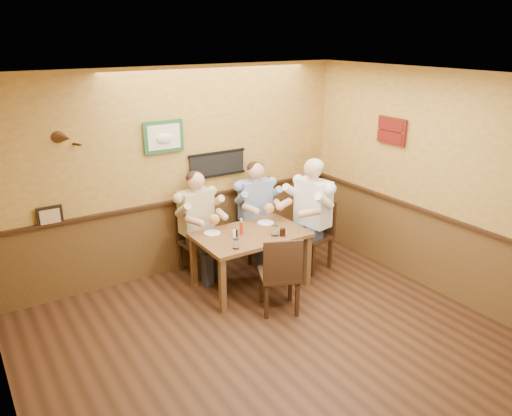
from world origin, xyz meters
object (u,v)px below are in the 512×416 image
Objects in this scene: dining_table at (251,240)px; diner_tan_shirt at (197,228)px; diner_white_elder at (313,221)px; hot_sauce_bottle at (241,227)px; water_glass_left at (236,244)px; water_glass_mid at (275,231)px; pepper_shaker at (236,233)px; chair_right_end at (312,235)px; chair_near_side at (279,273)px; chair_back_left at (197,241)px; diner_blue_polo at (255,216)px; cola_tumbler at (283,232)px; salt_shaker at (234,234)px; chair_back_right at (255,229)px.

diner_tan_shirt is at bearing 118.89° from dining_table.
hot_sauce_bottle is (-1.12, 0.05, 0.13)m from diner_white_elder.
diner_tan_shirt is at bearing 90.48° from water_glass_left.
pepper_shaker is (-0.43, 0.23, -0.02)m from water_glass_mid.
chair_near_side is at bearing -67.24° from chair_right_end.
diner_blue_polo reaches higher than chair_back_left.
cola_tumbler reaches higher than pepper_shaker.
dining_table is 0.97× the size of diner_white_elder.
chair_back_left is 4.88× the size of hot_sauce_bottle.
chair_right_end is 1.29m from salt_shaker.
cola_tumbler is at bearing 1.88° from water_glass_left.
dining_table is 1.01m from diner_white_elder.
diner_white_elder is at bearing -2.48° from hot_sauce_bottle.
water_glass_left is at bearing -23.38° from chair_near_side.
cola_tumbler is (0.30, -0.29, 0.14)m from dining_table.
dining_table is 10.47× the size of water_glass_mid.
dining_table is 1.02m from chair_right_end.
chair_right_end reaches higher than chair_back_right.
diner_white_elder reaches higher than salt_shaker.
chair_back_left is at bearing -128.49° from chair_right_end.
chair_near_side is at bearing -84.15° from hot_sauce_bottle.
dining_table is 0.86m from diner_blue_polo.
hot_sauce_bottle is (-1.12, 0.05, 0.34)m from chair_right_end.
salt_shaker is (-0.76, -0.70, 0.14)m from diner_blue_polo.
chair_back_right is 0.86m from chair_right_end.
chair_near_side is at bearing -93.17° from dining_table.
chair_right_end is 1.18m from hot_sauce_bottle.
water_glass_left is (-1.41, -0.30, 0.09)m from diner_white_elder.
dining_table is at bearing 1.75° from salt_shaker.
diner_blue_polo is 0.92× the size of diner_white_elder.
water_glass_left is (0.01, -1.05, 0.15)m from diner_tan_shirt.
diner_tan_shirt is at bearing -175.75° from diner_blue_polo.
salt_shaker is (-0.25, -0.01, 0.14)m from dining_table.
cola_tumbler is (0.34, 0.41, 0.30)m from chair_near_side.
pepper_shaker is (-0.72, -0.69, 0.13)m from diner_blue_polo.
pepper_shaker is at bearing -80.83° from chair_back_left.
diner_blue_polo is at bearing 43.53° from pepper_shaker.
chair_near_side is at bearing -46.85° from water_glass_left.
chair_near_side is at bearing -104.08° from diner_blue_polo.
diner_blue_polo is at bearing 42.54° from salt_shaker.
chair_near_side reaches higher than water_glass_left.
hot_sauce_bottle reaches higher than cola_tumbler.
cola_tumbler is at bearing -27.33° from salt_shaker.
salt_shaker is (-1.26, 0.00, 0.30)m from chair_right_end.
water_glass_mid is 0.10m from cola_tumbler.
dining_table is 0.85m from diner_tan_shirt.
chair_right_end is 0.70× the size of diner_white_elder.
pepper_shaker is (-0.17, 0.70, 0.30)m from chair_near_side.
chair_back_left is 0.94m from diner_blue_polo.
chair_right_end is at bearing -0.59° from dining_table.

